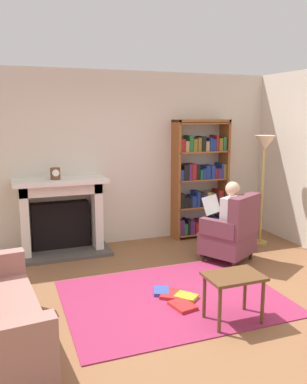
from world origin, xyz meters
name	(u,v)px	position (x,y,z in m)	size (l,w,h in m)	color
ground	(184,310)	(0.00, 0.00, 0.00)	(14.00, 14.00, 0.00)	brown
back_wall	(118,159)	(0.00, 2.55, 1.35)	(5.60, 0.10, 2.70)	beige
area_rug	(173,297)	(0.00, 0.30, 0.01)	(2.40, 1.80, 0.01)	#91274B
fireplace	(61,214)	(-0.95, 2.30, 0.59)	(1.36, 0.64, 1.13)	#4C4742
mantel_clock	(55,174)	(-1.02, 2.20, 1.21)	(0.14, 0.14, 0.17)	brown
bookshelf	(200,181)	(1.36, 2.33, 0.95)	(0.93, 0.32, 1.96)	brown
armchair_reading	(232,232)	(1.22, 1.07, 0.42)	(0.86, 0.86, 0.97)	#331E14
seated_reader	(225,217)	(1.16, 1.17, 0.62)	(0.54, 0.59, 1.14)	silver
side_table	(234,283)	(0.35, -0.38, 0.41)	(0.56, 0.39, 0.49)	brown
scattered_books	(175,297)	(0.01, 0.25, 0.03)	(0.47, 0.70, 0.04)	red
floor_lamp	(264,153)	(2.09, 1.63, 1.46)	(0.32, 0.32, 1.72)	#B7933F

